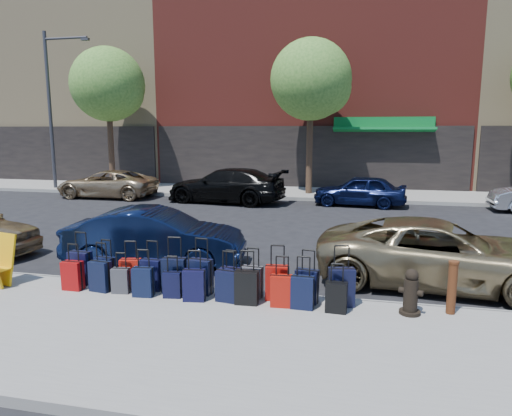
% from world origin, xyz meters
% --- Properties ---
extents(ground, '(120.00, 120.00, 0.00)m').
position_xyz_m(ground, '(0.00, 0.00, 0.00)').
color(ground, black).
rests_on(ground, ground).
extents(sidewalk_near, '(60.00, 4.00, 0.15)m').
position_xyz_m(sidewalk_near, '(0.00, -6.50, 0.07)').
color(sidewalk_near, gray).
rests_on(sidewalk_near, ground).
extents(sidewalk_far, '(60.00, 4.00, 0.15)m').
position_xyz_m(sidewalk_far, '(0.00, 10.00, 0.07)').
color(sidewalk_far, gray).
rests_on(sidewalk_far, ground).
extents(curb_near, '(60.00, 0.08, 0.15)m').
position_xyz_m(curb_near, '(0.00, -4.48, 0.07)').
color(curb_near, gray).
rests_on(curb_near, ground).
extents(curb_far, '(60.00, 0.08, 0.15)m').
position_xyz_m(curb_far, '(0.00, 7.98, 0.07)').
color(curb_far, gray).
rests_on(curb_far, ground).
extents(building_left, '(15.00, 12.12, 16.00)m').
position_xyz_m(building_left, '(-16.00, 17.98, 7.98)').
color(building_left, tan).
rests_on(building_left, ground).
extents(building_center, '(17.00, 12.85, 20.00)m').
position_xyz_m(building_center, '(0.00, 17.99, 9.98)').
color(building_center, maroon).
rests_on(building_center, ground).
extents(tree_left, '(3.80, 3.80, 7.27)m').
position_xyz_m(tree_left, '(-9.86, 9.50, 5.41)').
color(tree_left, black).
rests_on(tree_left, sidewalk_far).
extents(tree_center, '(3.80, 3.80, 7.27)m').
position_xyz_m(tree_center, '(0.64, 9.50, 5.41)').
color(tree_center, black).
rests_on(tree_center, sidewalk_far).
extents(streetlight, '(2.59, 0.18, 8.00)m').
position_xyz_m(streetlight, '(-12.80, 8.80, 4.66)').
color(streetlight, '#333338').
rests_on(streetlight, sidewalk_far).
extents(suitcase_front_0, '(0.44, 0.26, 1.04)m').
position_xyz_m(suitcase_front_0, '(-2.58, -4.76, 0.48)').
color(suitcase_front_0, black).
rests_on(suitcase_front_0, sidewalk_near).
extents(suitcase_front_1, '(0.41, 0.26, 0.92)m').
position_xyz_m(suitcase_front_1, '(-2.01, -4.78, 0.44)').
color(suitcase_front_1, black).
rests_on(suitcase_front_1, sidewalk_near).
extents(suitcase_front_2, '(0.42, 0.28, 0.94)m').
position_xyz_m(suitcase_front_2, '(-1.45, -4.82, 0.44)').
color(suitcase_front_2, '#B0160B').
rests_on(suitcase_front_2, sidewalk_near).
extents(suitcase_front_3, '(0.41, 0.23, 0.96)m').
position_xyz_m(suitcase_front_3, '(-1.02, -4.80, 0.45)').
color(suitcase_front_3, black).
rests_on(suitcase_front_3, sidewalk_near).
extents(suitcase_front_4, '(0.46, 0.28, 1.06)m').
position_xyz_m(suitcase_front_4, '(-0.54, -4.83, 0.48)').
color(suitcase_front_4, black).
rests_on(suitcase_front_4, sidewalk_near).
extents(suitcase_front_5, '(0.47, 0.30, 1.06)m').
position_xyz_m(suitcase_front_5, '(-0.03, -4.79, 0.48)').
color(suitcase_front_5, black).
rests_on(suitcase_front_5, sidewalk_near).
extents(suitcase_front_6, '(0.38, 0.25, 0.86)m').
position_xyz_m(suitcase_front_6, '(0.55, -4.79, 0.42)').
color(suitcase_front_6, black).
rests_on(suitcase_front_6, sidewalk_near).
extents(suitcase_front_7, '(0.40, 0.25, 0.92)m').
position_xyz_m(suitcase_front_7, '(0.95, -4.77, 0.44)').
color(suitcase_front_7, '#3F3F45').
rests_on(suitcase_front_7, sidewalk_near).
extents(suitcase_front_8, '(0.44, 0.28, 1.01)m').
position_xyz_m(suitcase_front_8, '(1.43, -4.80, 0.47)').
color(suitcase_front_8, '#970F09').
rests_on(suitcase_front_8, sidewalk_near).
extents(suitcase_front_9, '(0.43, 0.28, 0.96)m').
position_xyz_m(suitcase_front_9, '(1.97, -4.82, 0.45)').
color(suitcase_front_9, black).
rests_on(suitcase_front_9, sidewalk_near).
extents(suitcase_front_10, '(0.49, 0.33, 1.07)m').
position_xyz_m(suitcase_front_10, '(2.57, -4.84, 0.49)').
color(suitcase_front_10, black).
rests_on(suitcase_front_10, sidewalk_near).
extents(suitcase_back_0, '(0.38, 0.22, 0.90)m').
position_xyz_m(suitcase_back_0, '(-2.51, -5.13, 0.43)').
color(suitcase_back_0, '#93090A').
rests_on(suitcase_back_0, sidewalk_near).
extents(suitcase_back_1, '(0.42, 0.28, 0.94)m').
position_xyz_m(suitcase_back_1, '(-1.94, -5.08, 0.44)').
color(suitcase_back_1, black).
rests_on(suitcase_back_1, sidewalk_near).
extents(suitcase_back_2, '(0.34, 0.23, 0.77)m').
position_xyz_m(suitcase_back_2, '(-1.51, -5.09, 0.39)').
color(suitcase_back_2, '#36363B').
rests_on(suitcase_back_2, sidewalk_near).
extents(suitcase_back_3, '(0.39, 0.25, 0.88)m').
position_xyz_m(suitcase_back_3, '(-1.02, -5.17, 0.42)').
color(suitcase_back_3, black).
rests_on(suitcase_back_3, sidewalk_near).
extents(suitcase_back_4, '(0.35, 0.23, 0.78)m').
position_xyz_m(suitcase_back_4, '(-0.47, -5.10, 0.39)').
color(suitcase_back_4, black).
rests_on(suitcase_back_4, sidewalk_near).
extents(suitcase_back_5, '(0.41, 0.27, 0.92)m').
position_xyz_m(suitcase_back_5, '(-0.02, -5.17, 0.44)').
color(suitcase_back_5, black).
rests_on(suitcase_back_5, sidewalk_near).
extents(suitcase_back_6, '(0.41, 0.28, 0.92)m').
position_xyz_m(suitcase_back_6, '(0.57, -5.07, 0.44)').
color(suitcase_back_6, black).
rests_on(suitcase_back_6, sidewalk_near).
extents(suitcase_back_7, '(0.41, 0.25, 0.96)m').
position_xyz_m(suitcase_back_7, '(0.94, -5.12, 0.45)').
color(suitcase_back_7, black).
rests_on(suitcase_back_7, sidewalk_near).
extents(suitcase_back_8, '(0.39, 0.24, 0.90)m').
position_xyz_m(suitcase_back_8, '(1.56, -5.10, 0.43)').
color(suitcase_back_8, '#9C130A').
rests_on(suitcase_back_8, sidewalk_near).
extents(suitcase_back_9, '(0.39, 0.24, 0.92)m').
position_xyz_m(suitcase_back_9, '(1.93, -5.11, 0.44)').
color(suitcase_back_9, black).
rests_on(suitcase_back_9, sidewalk_near).
extents(suitcase_back_10, '(0.36, 0.22, 0.84)m').
position_xyz_m(suitcase_back_10, '(2.50, -5.16, 0.41)').
color(suitcase_back_10, black).
rests_on(suitcase_back_10, sidewalk_near).
extents(fire_hydrant, '(0.40, 0.35, 0.78)m').
position_xyz_m(fire_hydrant, '(3.72, -4.97, 0.51)').
color(fire_hydrant, black).
rests_on(fire_hydrant, sidewalk_near).
extents(bollard, '(0.17, 0.17, 0.91)m').
position_xyz_m(bollard, '(4.39, -4.80, 0.62)').
color(bollard, '#38190C').
rests_on(bollard, sidewalk_near).
extents(car_near_1, '(4.31, 1.96, 1.37)m').
position_xyz_m(car_near_1, '(-1.82, -2.87, 0.68)').
color(car_near_1, '#0B1533').
rests_on(car_near_1, ground).
extents(car_near_2, '(5.12, 2.75, 1.36)m').
position_xyz_m(car_near_2, '(4.48, -2.89, 0.68)').
color(car_near_2, '#93805A').
rests_on(car_near_2, ground).
extents(car_far_0, '(4.71, 2.18, 1.31)m').
position_xyz_m(car_far_0, '(-8.86, 6.98, 0.65)').
color(car_far_0, tan).
rests_on(car_far_0, ground).
extents(car_far_1, '(5.52, 2.82, 1.53)m').
position_xyz_m(car_far_1, '(-2.88, 6.71, 0.77)').
color(car_far_1, black).
rests_on(car_far_1, ground).
extents(car_far_2, '(3.98, 1.90, 1.31)m').
position_xyz_m(car_far_2, '(2.91, 7.05, 0.66)').
color(car_far_2, '#0B1234').
rests_on(car_far_2, ground).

